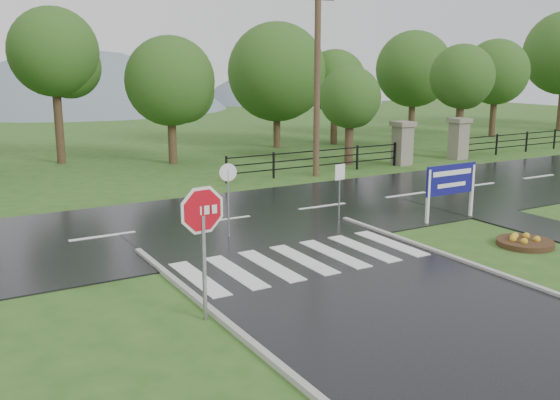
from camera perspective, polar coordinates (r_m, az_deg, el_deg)
ground at (r=13.02m, az=14.20°, el=-11.38°), size 120.00×120.00×0.00m
main_road at (r=20.90m, az=-5.25°, el=-1.94°), size 90.00×8.00×0.04m
walkway at (r=21.66m, az=22.99°, el=-2.38°), size 2.20×11.00×0.04m
crosswalk at (r=16.66m, az=2.11°, el=-5.44°), size 6.50×2.80×0.02m
pillar_west at (r=32.76m, az=11.13°, el=5.21°), size 1.00×1.00×2.24m
pillar_east at (r=35.51m, az=16.01°, el=5.51°), size 1.00×1.00×2.24m
fence_west at (r=29.64m, az=3.41°, el=3.79°), size 9.58×0.08×1.20m
hills at (r=77.18m, az=-20.21°, el=-3.90°), size 102.00×48.00×48.00m
treeline at (r=34.14m, az=-13.75°, el=3.38°), size 83.20×5.20×10.00m
stop_sign at (r=12.49m, az=-7.07°, el=-2.12°), size 1.32×0.16×2.98m
estate_billboard at (r=21.37m, az=15.38°, el=1.58°), size 2.18×0.10×1.91m
flower_bed at (r=19.38m, az=21.50°, el=-3.57°), size 1.61×1.61×0.32m
reg_sign_small at (r=20.70m, az=5.48°, el=1.81°), size 0.42×0.08×1.91m
reg_sign_round at (r=18.55m, az=-4.76°, el=0.79°), size 0.53×0.11×2.28m
utility_pole_east at (r=28.68m, az=3.41°, el=10.80°), size 1.52×0.33×8.58m
entrance_tree_left at (r=32.28m, az=6.42°, el=9.25°), size 3.16×3.16×5.03m
entrance_tree_right at (r=37.45m, az=16.31°, el=10.73°), size 3.64×3.64×6.23m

